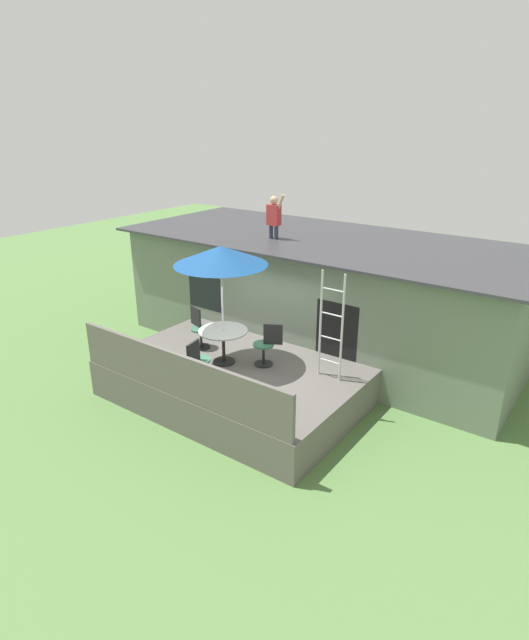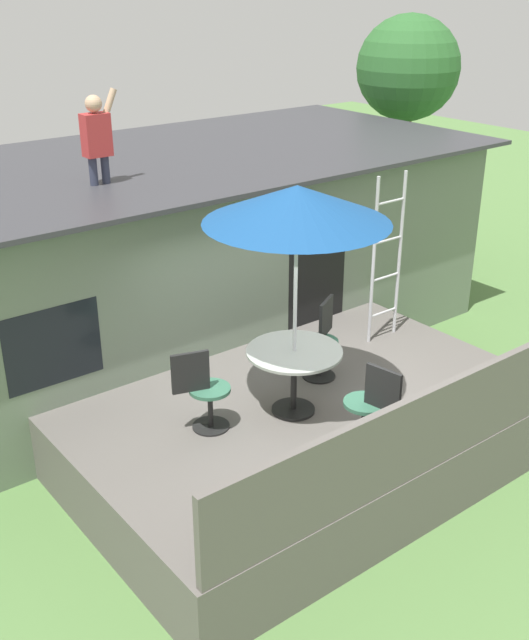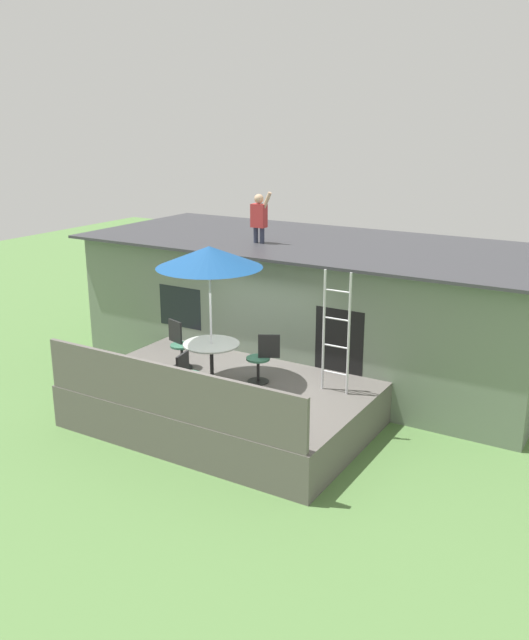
{
  "view_description": "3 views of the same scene",
  "coord_description": "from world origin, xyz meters",
  "px_view_note": "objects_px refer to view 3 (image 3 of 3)",
  "views": [
    {
      "loc": [
        6.31,
        -7.6,
        5.66
      ],
      "look_at": [
        0.02,
        1.04,
        1.49
      ],
      "focal_mm": 28.9,
      "sensor_mm": 36.0,
      "label": 1
    },
    {
      "loc": [
        -4.99,
        -5.61,
        5.2
      ],
      "look_at": [
        -0.17,
        0.57,
        1.65
      ],
      "focal_mm": 42.86,
      "sensor_mm": 36.0,
      "label": 2
    },
    {
      "loc": [
        6.57,
        -9.55,
        5.49
      ],
      "look_at": [
        0.41,
        0.73,
        1.89
      ],
      "focal_mm": 37.84,
      "sensor_mm": 36.0,
      "label": 3
    }
  ],
  "objects_px": {
    "person_figure": "(259,215)",
    "patio_chair_near": "(187,377)",
    "step_ladder": "(336,333)",
    "patio_chair_right": "(262,359)",
    "patio_umbrella": "(209,257)",
    "patio_chair_left": "(179,345)",
    "patio_table": "(211,352)"
  },
  "relations": [
    {
      "from": "patio_chair_left",
      "to": "person_figure",
      "type": "bearing_deg",
      "value": 100.83
    },
    {
      "from": "patio_chair_near",
      "to": "patio_umbrella",
      "type": "bearing_deg",
      "value": 0.0
    },
    {
      "from": "patio_chair_left",
      "to": "patio_chair_right",
      "type": "height_order",
      "value": "same"
    },
    {
      "from": "patio_chair_right",
      "to": "person_figure",
      "type": "bearing_deg",
      "value": -86.84
    },
    {
      "from": "person_figure",
      "to": "patio_chair_near",
      "type": "relative_size",
      "value": 1.21
    },
    {
      "from": "step_ladder",
      "to": "person_figure",
      "type": "distance_m",
      "value": 3.89
    },
    {
      "from": "patio_umbrella",
      "to": "patio_chair_left",
      "type": "distance_m",
      "value": 2.15
    },
    {
      "from": "patio_chair_right",
      "to": "patio_chair_near",
      "type": "relative_size",
      "value": 1.0
    },
    {
      "from": "step_ladder",
      "to": "patio_chair_near",
      "type": "xyz_separation_m",
      "value": [
        -1.97,
        -1.73,
        -0.64
      ]
    },
    {
      "from": "patio_table",
      "to": "person_figure",
      "type": "relative_size",
      "value": 0.94
    },
    {
      "from": "step_ladder",
      "to": "patio_chair_near",
      "type": "height_order",
      "value": "step_ladder"
    },
    {
      "from": "patio_chair_right",
      "to": "patio_chair_near",
      "type": "height_order",
      "value": "same"
    },
    {
      "from": "person_figure",
      "to": "patio_chair_near",
      "type": "xyz_separation_m",
      "value": [
        0.88,
        -3.83,
        -2.24
      ]
    },
    {
      "from": "patio_table",
      "to": "patio_umbrella",
      "type": "xyz_separation_m",
      "value": [
        -0.0,
        0.0,
        1.76
      ]
    },
    {
      "from": "person_figure",
      "to": "patio_table",
      "type": "bearing_deg",
      "value": -76.17
    },
    {
      "from": "patio_umbrella",
      "to": "step_ladder",
      "type": "bearing_deg",
      "value": 18.91
    },
    {
      "from": "patio_table",
      "to": "patio_chair_right",
      "type": "distance_m",
      "value": 0.94
    },
    {
      "from": "patio_chair_left",
      "to": "patio_chair_right",
      "type": "distance_m",
      "value": 1.8
    },
    {
      "from": "patio_umbrella",
      "to": "patio_chair_left",
      "type": "xyz_separation_m",
      "value": [
        -0.98,
        0.3,
        -1.89
      ]
    },
    {
      "from": "patio_table",
      "to": "person_figure",
      "type": "xyz_separation_m",
      "value": [
        -0.7,
        2.84,
        2.12
      ]
    },
    {
      "from": "step_ladder",
      "to": "patio_chair_left",
      "type": "relative_size",
      "value": 2.39
    },
    {
      "from": "person_figure",
      "to": "patio_chair_left",
      "type": "xyz_separation_m",
      "value": [
        -0.28,
        -2.54,
        -2.24
      ]
    },
    {
      "from": "patio_table",
      "to": "patio_chair_near",
      "type": "distance_m",
      "value": 1.01
    },
    {
      "from": "patio_umbrella",
      "to": "step_ladder",
      "type": "height_order",
      "value": "patio_umbrella"
    },
    {
      "from": "patio_chair_left",
      "to": "patio_chair_near",
      "type": "height_order",
      "value": "same"
    },
    {
      "from": "patio_chair_left",
      "to": "patio_table",
      "type": "bearing_deg",
      "value": 0.0
    },
    {
      "from": "step_ladder",
      "to": "patio_chair_right",
      "type": "bearing_deg",
      "value": -168.01
    },
    {
      "from": "person_figure",
      "to": "patio_umbrella",
      "type": "bearing_deg",
      "value": -76.17
    },
    {
      "from": "patio_umbrella",
      "to": "patio_chair_right",
      "type": "height_order",
      "value": "patio_umbrella"
    },
    {
      "from": "patio_table",
      "to": "patio_chair_near",
      "type": "relative_size",
      "value": 1.13
    },
    {
      "from": "step_ladder",
      "to": "patio_chair_near",
      "type": "bearing_deg",
      "value": -138.78
    },
    {
      "from": "patio_chair_near",
      "to": "patio_chair_left",
      "type": "bearing_deg",
      "value": 31.64
    }
  ]
}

